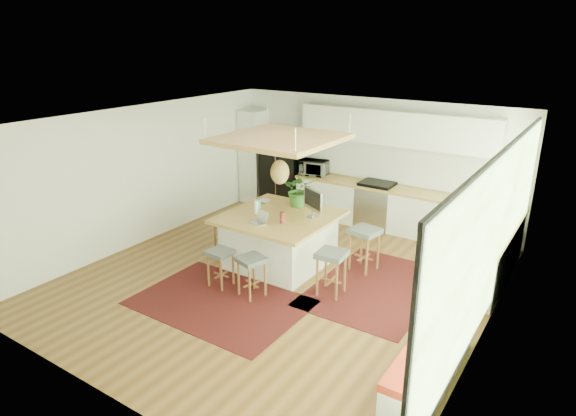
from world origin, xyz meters
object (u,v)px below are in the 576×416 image
Objects in this scene: island_plant at (300,193)px; stool_near_left at (221,266)px; stool_near_right at (252,275)px; stool_left_side at (225,233)px; stool_right_back at (364,251)px; stool_right_front at (331,274)px; island at (279,239)px; fridge at (283,169)px; microwave at (314,166)px; monitor at (313,203)px; laptop at (257,217)px.

stool_near_left is at bearing -100.82° from island_plant.
stool_left_side is at bearing 142.91° from stool_near_right.
stool_right_back is 1.19× the size of stool_left_side.
stool_near_left is 1.81m from stool_right_front.
island is 1.27m from stool_near_right.
fridge is at bearing 122.91° from island.
stool_near_left is 0.86× the size of stool_right_front.
microwave is (-0.54, 3.90, 0.78)m from stool_near_left.
stool_near_left is 1.14× the size of monitor.
stool_near_right is 1.06m from laptop.
stool_right_back is 1.24m from monitor.
stool_near_right is at bearing -71.53° from monitor.
stool_left_side is at bearing -175.40° from island.
microwave reaches higher than stool_right_front.
island is at bearing -128.62° from monitor.
microwave is (0.32, 2.76, 0.78)m from stool_left_side.
stool_right_front is at bearing -15.28° from monitor.
fridge reaches higher than laptop.
island_plant is at bearing 98.47° from stool_near_right.
stool_left_side is at bearing -141.49° from monitor.
island is 1.20m from stool_left_side.
microwave is at bearing -8.75° from fridge.
island is 2.51× the size of stool_right_front.
stool_right_back reaches higher than stool_right_front.
monitor reaches higher than microwave.
island_plant is (-1.29, 1.11, 0.82)m from stool_right_front.
island_plant is (1.76, -2.06, 0.25)m from fridge.
stool_left_side is 1.37m from laptop.
fridge is 2.88× the size of stool_near_left.
island is (1.73, -2.68, -0.46)m from fridge.
monitor is at bearing 70.33° from laptop.
stool_left_side is at bearing -86.52° from fridge.
island_plant reaches higher than stool_near_right.
stool_left_side is at bearing 127.06° from stool_near_left.
microwave is at bearing 106.80° from stool_near_right.
island is at bearing 75.36° from stool_near_left.
island is at bearing -92.91° from island_plant.
stool_near_left is 2.51m from stool_right_back.
stool_right_back is at bearing -41.38° from fridge.
island_plant is at bearing 170.79° from monitor.
island is 2.88m from microwave.
stool_right_front is (1.02, 0.74, 0.00)m from stool_near_right.
stool_right_front is (3.06, -3.16, -0.57)m from fridge.
microwave is 2.23m from island_plant.
microwave is (0.87, -0.02, 0.21)m from fridge.
fridge is 3.34m from monitor.
fridge is 2.72m from island_plant.
microwave is (-1.41, 2.42, -0.06)m from monitor.
monitor is at bearing -157.59° from stool_right_back.
stool_near_left is 0.82× the size of stool_right_back.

